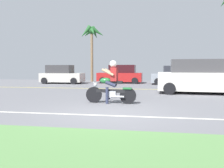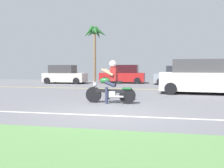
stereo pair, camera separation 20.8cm
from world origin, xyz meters
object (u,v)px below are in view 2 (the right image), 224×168
(motorcyclist, at_px, (111,85))
(suv_nearby, at_px, (201,77))
(parked_car_0, at_px, (64,75))
(parked_car_2, at_px, (177,76))
(parked_car_1, at_px, (123,75))
(palm_tree_1, at_px, (95,36))

(motorcyclist, distance_m, suv_nearby, 6.00)
(parked_car_0, xyz_separation_m, parked_car_2, (9.96, 0.34, -0.03))
(parked_car_1, height_order, parked_car_2, parked_car_1)
(suv_nearby, height_order, parked_car_2, suv_nearby)
(parked_car_0, xyz_separation_m, parked_car_1, (5.20, 1.39, 0.01))
(motorcyclist, height_order, parked_car_2, motorcyclist)
(suv_nearby, height_order, parked_car_0, suv_nearby)
(suv_nearby, bearing_deg, palm_tree_1, 132.16)
(parked_car_0, relative_size, parked_car_2, 0.98)
(parked_car_2, bearing_deg, palm_tree_1, 160.53)
(motorcyclist, distance_m, palm_tree_1, 14.80)
(parked_car_2, height_order, palm_tree_1, palm_tree_1)
(parked_car_0, height_order, parked_car_1, parked_car_1)
(motorcyclist, relative_size, parked_car_0, 0.54)
(motorcyclist, distance_m, parked_car_1, 11.90)
(suv_nearby, relative_size, parked_car_1, 1.12)
(parked_car_0, bearing_deg, motorcyclist, -59.08)
(suv_nearby, xyz_separation_m, parked_car_0, (-10.51, 6.23, -0.15))
(parked_car_1, bearing_deg, parked_car_2, -12.37)
(suv_nearby, distance_m, parked_car_2, 6.60)
(motorcyclist, distance_m, parked_car_0, 12.20)
(suv_nearby, distance_m, palm_tree_1, 13.20)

